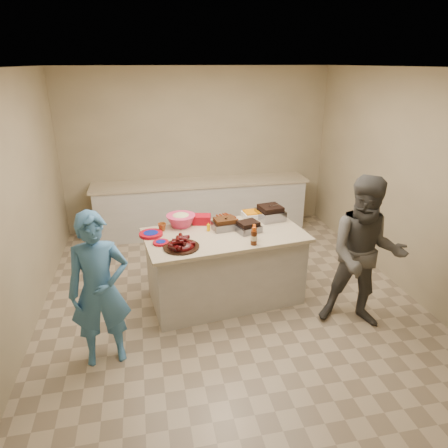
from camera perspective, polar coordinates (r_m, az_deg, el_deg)
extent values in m
cube|color=#47230F|center=(4.81, 0.14, -0.72)|extent=(0.32, 0.26, 0.09)
cube|color=black|center=(4.74, 3.46, -1.09)|extent=(0.32, 0.29, 0.08)
cube|color=gray|center=(5.14, 6.60, 0.70)|extent=(0.35, 0.35, 0.12)
cylinder|color=silver|center=(5.06, 0.41, 0.49)|extent=(0.35, 0.35, 0.05)
cube|color=orange|center=(5.20, 4.43, 1.04)|extent=(0.33, 0.26, 0.08)
cylinder|color=#461E0B|center=(4.42, 4.25, -2.93)|extent=(0.08, 0.08, 0.21)
cylinder|color=#461E0B|center=(4.53, 4.30, -2.28)|extent=(0.07, 0.07, 0.19)
cylinder|color=#FFB900|center=(4.76, -2.24, -0.99)|extent=(0.04, 0.04, 0.11)
imported|color=silver|center=(4.79, -0.76, -0.81)|extent=(0.14, 0.06, 0.14)
cylinder|color=#9F0615|center=(4.71, -10.38, -1.61)|extent=(0.30, 0.30, 0.03)
cylinder|color=#9F0615|center=(4.48, -9.00, -2.79)|extent=(0.20, 0.20, 0.02)
imported|color=brown|center=(4.82, -8.80, -0.95)|extent=(0.11, 0.10, 0.10)
cube|color=#9F0615|center=(4.98, -3.19, 0.09)|extent=(0.25, 0.21, 0.11)
imported|color=teal|center=(4.38, -16.16, -17.79)|extent=(0.71, 1.60, 0.37)
imported|color=#53514B|center=(4.92, 18.22, -13.11)|extent=(1.43, 1.90, 0.65)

